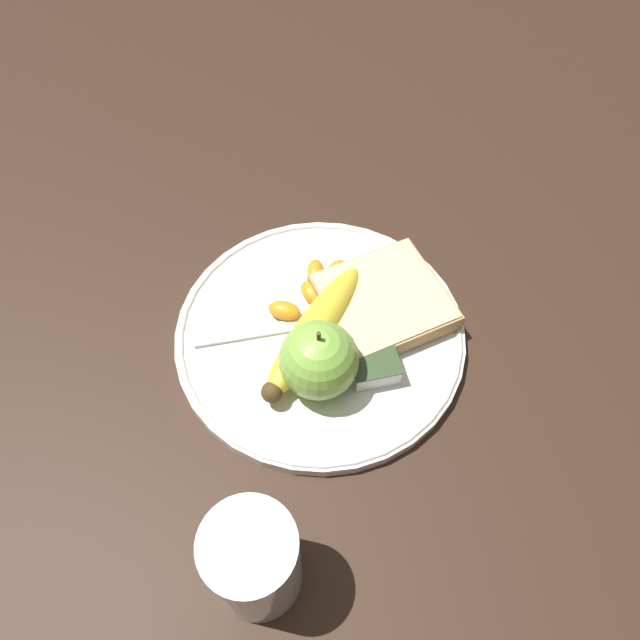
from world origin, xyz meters
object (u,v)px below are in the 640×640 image
at_px(banana, 314,331).
at_px(fork, 303,324).
at_px(plate, 320,334).
at_px(bread_slice, 383,301).
at_px(apple, 319,360).
at_px(juice_glass, 254,562).
at_px(jam_packet, 374,367).

xyz_separation_m(banana, fork, (-0.01, 0.02, -0.02)).
bearing_deg(plate, bread_slice, 11.30).
relative_size(apple, fork, 0.45).
bearing_deg(plate, apple, -103.79).
xyz_separation_m(juice_glass, fork, (0.08, 0.21, -0.03)).
distance_m(plate, jam_packet, 0.07).
bearing_deg(banana, apple, -96.27).
distance_m(fork, jam_packet, 0.08).
height_order(fork, jam_packet, jam_packet).
bearing_deg(apple, banana, 83.73).
xyz_separation_m(plate, juice_glass, (-0.09, -0.20, 0.04)).
height_order(apple, jam_packet, apple).
distance_m(bread_slice, fork, 0.08).
distance_m(banana, bread_slice, 0.08).
relative_size(plate, fork, 1.56).
bearing_deg(bread_slice, jam_packet, -112.32).
relative_size(plate, jam_packet, 6.44).
distance_m(apple, jam_packet, 0.06).
bearing_deg(plate, banana, -129.92).
bearing_deg(plate, juice_glass, -114.91).
xyz_separation_m(apple, bread_slice, (0.08, 0.06, -0.02)).
bearing_deg(fork, bread_slice, 3.51).
xyz_separation_m(banana, bread_slice, (0.07, 0.02, -0.01)).
bearing_deg(fork, plate, -34.28).
height_order(plate, apple, apple).
height_order(banana, jam_packet, banana).
bearing_deg(fork, banana, -69.99).
bearing_deg(bread_slice, banana, -163.05).
bearing_deg(juice_glass, apple, 61.82).
distance_m(juice_glass, fork, 0.23).
relative_size(juice_glass, fork, 0.57).
relative_size(juice_glass, banana, 0.71).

